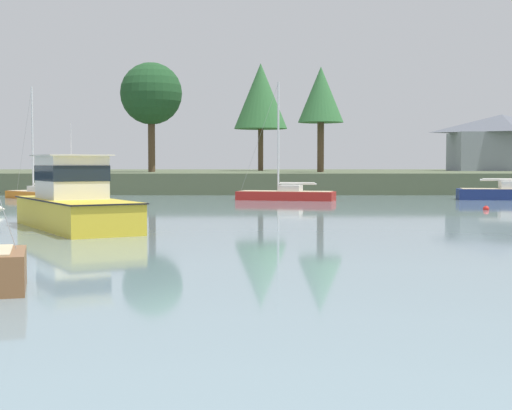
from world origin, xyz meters
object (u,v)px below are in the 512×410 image
(sailboat_red, at_px, (288,198))
(cruiser_yellow, at_px, (71,211))
(sailboat_orange, at_px, (39,196))
(mooring_buoy_red, at_px, (488,209))

(sailboat_red, relative_size, cruiser_yellow, 0.90)
(sailboat_orange, bearing_deg, mooring_buoy_red, -24.90)
(sailboat_red, xyz_separation_m, mooring_buoy_red, (11.20, -11.83, -0.13))
(cruiser_yellow, bearing_deg, sailboat_orange, 108.90)
(cruiser_yellow, distance_m, sailboat_orange, 27.41)
(sailboat_red, bearing_deg, cruiser_yellow, -113.23)
(cruiser_yellow, xyz_separation_m, mooring_buoy_red, (21.38, 11.89, -0.64))
(sailboat_red, distance_m, cruiser_yellow, 25.82)
(sailboat_red, xyz_separation_m, sailboat_orange, (-19.06, 2.21, -0.01))
(cruiser_yellow, relative_size, mooring_buoy_red, 24.44)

